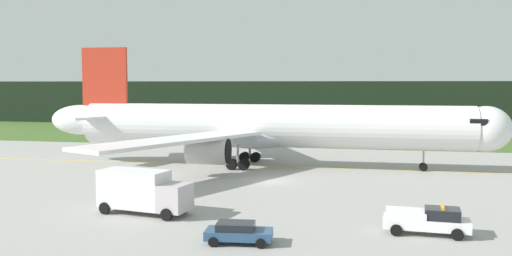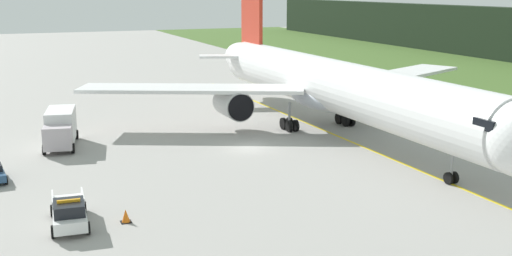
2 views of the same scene
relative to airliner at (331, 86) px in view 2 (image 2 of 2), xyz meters
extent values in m
plane|color=#9C9994|center=(2.45, -9.69, -4.70)|extent=(320.00, 320.00, 0.00)
cube|color=yellow|center=(0.73, 0.01, -4.69)|extent=(73.03, 1.25, 0.01)
cylinder|color=silver|center=(0.73, 0.01, 0.15)|extent=(45.70, 5.60, 5.01)
ellipsoid|color=silver|center=(-23.59, -0.31, 0.52)|extent=(8.07, 3.86, 3.76)
ellipsoid|color=#B5BCC9|center=(-1.55, -0.02, -1.23)|extent=(10.67, 5.40, 2.76)
cube|color=black|center=(23.35, 0.30, 1.02)|extent=(1.86, 4.78, 0.70)
cube|color=silver|center=(-6.89, 12.13, -0.48)|extent=(14.01, 22.31, 0.35)
cylinder|color=#B5B5B5|center=(-4.63, 8.53, -1.93)|extent=(4.31, 2.91, 2.86)
cylinder|color=black|center=(-2.44, 8.56, -1.93)|extent=(0.15, 2.63, 2.63)
cube|color=silver|center=(-6.57, -12.30, -0.48)|extent=(13.54, 22.44, 0.35)
cylinder|color=#B5B5B5|center=(-4.41, -8.65, -1.93)|extent=(4.31, 2.91, 2.86)
cylinder|color=black|center=(-2.22, -8.62, -1.93)|extent=(0.15, 2.63, 2.63)
cube|color=red|center=(-20.32, -0.26, 5.35)|extent=(5.88, 0.52, 8.41)
cube|color=silver|center=(-20.87, 3.15, 1.02)|extent=(4.54, 6.94, 0.28)
cube|color=silver|center=(-20.78, -3.69, 1.02)|extent=(4.41, 6.92, 0.28)
cylinder|color=gray|center=(18.07, 0.23, -3.08)|extent=(0.20, 0.20, 2.34)
cylinder|color=black|center=(18.07, 0.49, -4.25)|extent=(0.90, 0.23, 0.90)
cylinder|color=black|center=(18.08, -0.03, -4.25)|extent=(0.90, 0.23, 0.90)
cylinder|color=gray|center=(-2.59, 3.22, -2.93)|extent=(0.28, 0.28, 2.34)
cylinder|color=black|center=(-1.89, 2.88, -4.10)|extent=(1.20, 0.32, 1.20)
cylinder|color=black|center=(-1.90, 3.58, -4.10)|extent=(1.20, 0.32, 1.20)
cylinder|color=black|center=(-3.29, 2.87, -4.10)|extent=(1.20, 0.32, 1.20)
cylinder|color=black|center=(-3.30, 3.57, -4.10)|extent=(1.20, 0.32, 1.20)
cylinder|color=gray|center=(-2.51, -3.29, -2.93)|extent=(0.28, 0.28, 2.34)
cylinder|color=black|center=(-1.81, -2.93, -4.10)|extent=(1.20, 0.32, 1.20)
cylinder|color=black|center=(-1.80, -3.63, -4.10)|extent=(1.20, 0.32, 1.20)
cylinder|color=black|center=(-3.21, -2.95, -4.10)|extent=(1.20, 0.32, 1.20)
cylinder|color=black|center=(-3.20, -3.65, -4.10)|extent=(1.20, 0.32, 1.20)
cube|color=white|center=(15.95, -26.75, -3.97)|extent=(5.56, 2.28, 0.70)
cube|color=black|center=(16.93, -26.82, -3.27)|extent=(2.29, 1.90, 0.70)
cube|color=white|center=(14.71, -25.76, -3.39)|extent=(2.61, 0.28, 0.45)
cube|color=white|center=(14.59, -27.57, -3.39)|extent=(2.61, 0.28, 0.45)
cube|color=orange|center=(16.93, -26.82, -2.84)|extent=(0.29, 1.35, 0.16)
cylinder|color=black|center=(17.87, -25.90, -4.32)|extent=(0.77, 0.29, 0.76)
cylinder|color=black|center=(17.74, -27.85, -4.32)|extent=(0.77, 0.29, 0.76)
cylinder|color=black|center=(14.17, -25.65, -4.32)|extent=(0.77, 0.29, 0.76)
cylinder|color=black|center=(14.04, -27.60, -4.32)|extent=(0.77, 0.29, 0.76)
cube|color=#B8ACB3|center=(-1.67, -25.82, -3.25)|extent=(2.29, 2.70, 2.00)
cube|color=silver|center=(-5.17, -25.19, -2.83)|extent=(5.54, 3.28, 2.83)
cylinder|color=#99999E|center=(-4.14, -25.37, -4.34)|extent=(0.78, 0.23, 1.04)
cylinder|color=#99999E|center=(-6.19, -25.01, -4.34)|extent=(0.78, 0.23, 1.04)
cylinder|color=black|center=(-1.46, -24.63, -4.25)|extent=(0.93, 0.41, 0.90)
cylinder|color=black|center=(-1.88, -27.00, -4.25)|extent=(0.93, 0.41, 0.90)
cylinder|color=black|center=(-6.75, -23.69, -4.25)|extent=(0.93, 0.41, 0.90)
cylinder|color=black|center=(-7.17, -26.05, -4.25)|extent=(0.93, 0.41, 0.90)
cylinder|color=black|center=(5.84, -30.19, -4.40)|extent=(0.62, 0.24, 0.60)
cylinder|color=black|center=(2.98, -30.48, -4.40)|extent=(0.62, 0.24, 0.60)
cube|color=black|center=(16.82, -23.49, -4.68)|extent=(0.66, 0.66, 0.03)
cone|color=orange|center=(16.82, -23.49, -4.27)|extent=(0.51, 0.51, 0.80)
camera|label=1|loc=(12.44, -63.39, 5.12)|focal=38.53mm
camera|label=2|loc=(53.76, -29.85, 9.49)|focal=44.13mm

